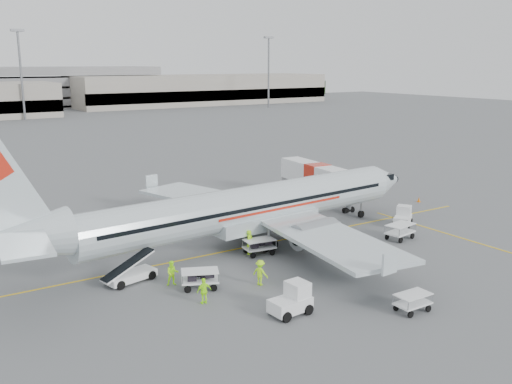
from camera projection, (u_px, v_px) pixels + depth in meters
ground at (269, 242)px, 45.96m from camera, size 360.00×360.00×0.00m
stripe_lead at (269, 242)px, 45.96m from camera, size 44.00×0.20×0.01m
stripe_cross at (465, 239)px, 46.84m from camera, size 0.20×20.00×0.01m
terminal_east at (202, 89)px, 200.64m from camera, size 90.00×26.00×10.00m
parking_garage at (60, 85)px, 188.60m from camera, size 62.00×24.00×14.00m
mast_center at (21, 76)px, 142.74m from camera, size 3.20×1.20×22.00m
mast_east at (269, 73)px, 182.52m from camera, size 3.20×1.20×22.00m
aircraft at (251, 179)px, 44.51m from camera, size 40.72×33.14×10.57m
jet_bridge at (317, 183)px, 59.29m from camera, size 4.04×15.09×3.91m
belt_loader at (130, 264)px, 37.44m from camera, size 4.75×2.67×2.43m
tug_fore at (403, 217)px, 50.37m from camera, size 2.62×2.35×1.76m
tug_mid at (329, 237)px, 44.75m from camera, size 2.17×1.39×1.59m
tug_aft at (290, 299)px, 32.63m from camera, size 2.50×1.54×1.86m
cart_loaded_a at (259, 247)px, 42.97m from camera, size 2.47×1.66×1.20m
cart_loaded_b at (200, 279)px, 36.47m from camera, size 2.72×2.24×1.23m
cart_empty_a at (413, 302)px, 33.11m from camera, size 2.13×1.27×1.10m
cart_empty_b at (400, 232)px, 46.70m from camera, size 2.70×1.88×1.29m
cone_nose at (419, 199)px, 59.27m from camera, size 0.34×0.34×0.55m
cone_port at (159, 205)px, 56.81m from camera, size 0.33×0.33×0.54m
cone_stbd at (395, 261)px, 40.76m from camera, size 0.35×0.35×0.56m
crew_a at (250, 242)px, 43.03m from camera, size 0.80×0.71×1.85m
crew_b at (172, 273)px, 36.98m from camera, size 0.96×0.85×1.65m
crew_c at (260, 273)px, 37.00m from camera, size 1.04×1.26×1.70m
crew_d at (204, 291)px, 34.14m from camera, size 0.95×0.41×1.61m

